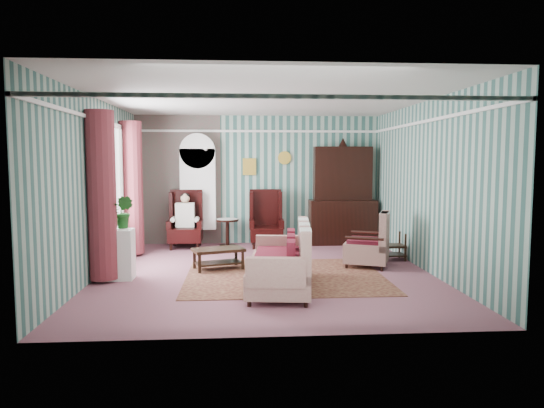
{
  "coord_description": "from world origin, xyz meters",
  "views": [
    {
      "loc": [
        -0.44,
        -8.04,
        1.89
      ],
      "look_at": [
        0.15,
        0.6,
        1.11
      ],
      "focal_mm": 32.0,
      "sensor_mm": 36.0,
      "label": 1
    }
  ],
  "objects": [
    {
      "name": "room_shell",
      "position": [
        -0.62,
        0.18,
        2.01
      ],
      "size": [
        5.53,
        6.02,
        2.91
      ],
      "color": "#37655D",
      "rests_on": "ground"
    },
    {
      "name": "wingback_right",
      "position": [
        0.15,
        2.45,
        0.62
      ],
      "size": [
        0.76,
        0.8,
        1.25
      ],
      "primitive_type": "cube",
      "color": "black",
      "rests_on": "floor"
    },
    {
      "name": "floral_armchair",
      "position": [
        1.83,
        0.36,
        0.51
      ],
      "size": [
        0.99,
        1.03,
        1.02
      ],
      "primitive_type": "cube",
      "rotation": [
        0.0,
        0.0,
        1.18
      ],
      "color": "beige",
      "rests_on": "floor"
    },
    {
      "name": "seated_woman",
      "position": [
        -1.6,
        2.45,
        0.59
      ],
      "size": [
        0.44,
        0.4,
        1.18
      ],
      "primitive_type": null,
      "color": "silver",
      "rests_on": "floor"
    },
    {
      "name": "wingback_left",
      "position": [
        -1.6,
        2.45,
        0.62
      ],
      "size": [
        0.76,
        0.8,
        1.25
      ],
      "primitive_type": "cube",
      "color": "black",
      "rests_on": "floor"
    },
    {
      "name": "potted_plant_a",
      "position": [
        -2.45,
        -0.39,
        1.02
      ],
      "size": [
        0.43,
        0.38,
        0.44
      ],
      "primitive_type": "imported",
      "rotation": [
        0.0,
        0.0,
        -0.09
      ],
      "color": "#1F4917",
      "rests_on": "plant_stand"
    },
    {
      "name": "bookcase",
      "position": [
        -1.35,
        2.84,
        1.12
      ],
      "size": [
        0.8,
        0.28,
        2.24
      ],
      "primitive_type": "cube",
      "color": "white",
      "rests_on": "floor"
    },
    {
      "name": "nest_table",
      "position": [
        2.47,
        0.9,
        0.27
      ],
      "size": [
        0.45,
        0.38,
        0.54
      ],
      "primitive_type": "cube",
      "color": "black",
      "rests_on": "floor"
    },
    {
      "name": "sofa",
      "position": [
        0.14,
        -1.07,
        0.57
      ],
      "size": [
        1.19,
        2.06,
        1.14
      ],
      "primitive_type": "cube",
      "rotation": [
        0.0,
        0.0,
        1.46
      ],
      "color": "beige",
      "rests_on": "floor"
    },
    {
      "name": "rug",
      "position": [
        0.3,
        -0.3,
        0.01
      ],
      "size": [
        3.2,
        2.6,
        0.01
      ],
      "primitive_type": "cube",
      "color": "#49181C",
      "rests_on": "floor"
    },
    {
      "name": "potted_plant_c",
      "position": [
        -2.47,
        -0.25,
        1.01
      ],
      "size": [
        0.29,
        0.29,
        0.42
      ],
      "primitive_type": "imported",
      "rotation": [
        0.0,
        0.0,
        -0.25
      ],
      "color": "#1D541A",
      "rests_on": "plant_stand"
    },
    {
      "name": "coffee_table",
      "position": [
        -0.8,
        0.29,
        0.19
      ],
      "size": [
        0.97,
        0.71,
        0.37
      ],
      "primitive_type": "cube",
      "rotation": [
        0.0,
        0.0,
        0.32
      ],
      "color": "black",
      "rests_on": "floor"
    },
    {
      "name": "dresser_hutch",
      "position": [
        1.9,
        2.72,
        1.18
      ],
      "size": [
        1.5,
        0.56,
        2.36
      ],
      "primitive_type": "cube",
      "color": "black",
      "rests_on": "floor"
    },
    {
      "name": "floor",
      "position": [
        0.0,
        0.0,
        0.0
      ],
      "size": [
        6.0,
        6.0,
        0.0
      ],
      "primitive_type": "plane",
      "color": "#8B515E",
      "rests_on": "ground"
    },
    {
      "name": "round_side_table",
      "position": [
        -0.7,
        2.6,
        0.3
      ],
      "size": [
        0.5,
        0.5,
        0.6
      ],
      "primitive_type": "cylinder",
      "color": "black",
      "rests_on": "floor"
    },
    {
      "name": "potted_plant_b",
      "position": [
        -2.29,
        -0.15,
        1.06
      ],
      "size": [
        0.35,
        0.31,
        0.53
      ],
      "primitive_type": "imported",
      "rotation": [
        0.0,
        0.0,
        -0.32
      ],
      "color": "#275219",
      "rests_on": "plant_stand"
    },
    {
      "name": "plant_stand",
      "position": [
        -2.4,
        -0.3,
        0.4
      ],
      "size": [
        0.55,
        0.35,
        0.8
      ],
      "primitive_type": "cube",
      "color": "white",
      "rests_on": "floor"
    }
  ]
}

